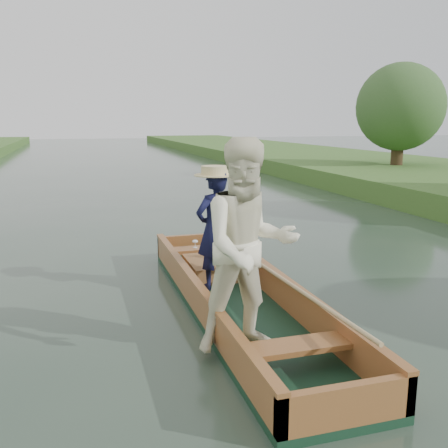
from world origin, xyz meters
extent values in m
plane|color=#283D30|center=(0.00, 0.00, 0.00)|extent=(120.00, 120.00, 0.00)
cylinder|color=#47331E|center=(9.80, 10.80, 1.16)|extent=(0.44, 0.44, 2.31)
sphere|color=#305321|center=(9.80, 10.80, 2.71)|extent=(3.18, 3.18, 3.18)
sphere|color=#305321|center=(10.40, 11.10, 2.31)|extent=(2.20, 2.20, 2.20)
cube|color=#133220|center=(0.00, 0.00, 0.04)|extent=(1.10, 5.00, 0.08)
cube|color=#9C5C30|center=(-0.51, 0.00, 0.24)|extent=(0.08, 5.00, 0.32)
cube|color=#9C5C30|center=(0.51, 0.00, 0.24)|extent=(0.08, 5.00, 0.32)
cube|color=#9C5C30|center=(0.00, 2.46, 0.24)|extent=(1.10, 0.08, 0.32)
cube|color=#9C5C30|center=(0.00, -2.46, 0.24)|extent=(1.10, 0.08, 0.32)
cube|color=#9C5C30|center=(-0.51, 0.00, 0.42)|extent=(0.10, 5.00, 0.04)
cube|color=#9C5C30|center=(0.51, 0.00, 0.42)|extent=(0.10, 5.00, 0.04)
cube|color=#9C5C30|center=(0.00, 1.90, 0.30)|extent=(0.94, 0.30, 0.05)
cube|color=#9C5C30|center=(0.00, -1.60, 0.30)|extent=(0.94, 0.30, 0.05)
imported|color=black|center=(-0.08, 0.73, 0.86)|extent=(0.66, 0.55, 1.55)
cylinder|color=beige|center=(-0.08, 0.73, 1.59)|extent=(0.52, 0.52, 0.12)
imported|color=white|center=(-0.26, -1.07, 1.08)|extent=(0.98, 0.76, 2.01)
cube|color=#A25634|center=(0.10, 1.25, 0.19)|extent=(0.85, 0.90, 0.22)
sphere|color=tan|center=(0.41, 1.15, 0.42)|extent=(0.22, 0.22, 0.22)
sphere|color=tan|center=(0.41, 1.14, 0.59)|extent=(0.16, 0.16, 0.16)
sphere|color=tan|center=(0.35, 1.14, 0.66)|extent=(0.06, 0.06, 0.06)
sphere|color=tan|center=(0.47, 1.14, 0.66)|extent=(0.06, 0.06, 0.06)
sphere|color=tan|center=(0.41, 1.07, 0.57)|extent=(0.07, 0.07, 0.07)
sphere|color=tan|center=(0.31, 1.13, 0.45)|extent=(0.08, 0.08, 0.08)
sphere|color=tan|center=(0.51, 1.13, 0.45)|extent=(0.08, 0.08, 0.08)
sphere|color=tan|center=(0.36, 1.12, 0.33)|extent=(0.09, 0.09, 0.09)
sphere|color=tan|center=(0.47, 1.12, 0.33)|extent=(0.09, 0.09, 0.09)
cylinder|color=silver|center=(-0.07, 1.90, 0.33)|extent=(0.07, 0.07, 0.01)
cylinder|color=silver|center=(-0.07, 1.90, 0.37)|extent=(0.01, 0.01, 0.08)
ellipsoid|color=silver|center=(-0.07, 1.90, 0.43)|extent=(0.09, 0.09, 0.05)
cylinder|color=tan|center=(0.43, -0.25, 0.46)|extent=(0.04, 3.92, 0.18)
camera|label=1|loc=(-1.76, -5.28, 2.23)|focal=40.00mm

